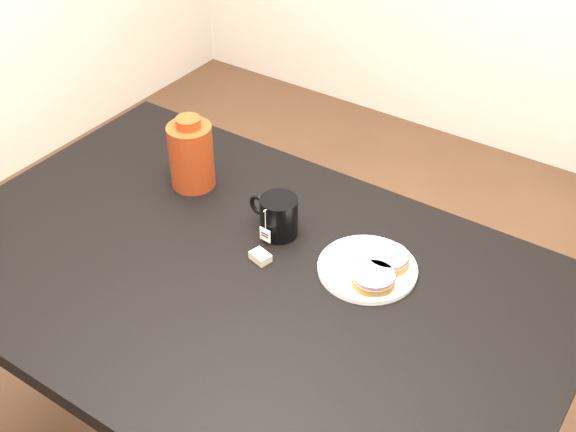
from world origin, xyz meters
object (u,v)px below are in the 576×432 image
(plate, at_px, (367,268))
(table, at_px, (243,299))
(bagel_front, at_px, (373,278))
(bagel_back, at_px, (387,259))
(teabag_pouch, at_px, (260,257))
(bagel_package, at_px, (191,155))
(mug, at_px, (278,216))

(plate, bearing_deg, table, -145.21)
(plate, height_order, bagel_front, bagel_front)
(bagel_back, distance_m, bagel_front, 0.07)
(plate, xyz_separation_m, bagel_back, (0.03, 0.03, 0.02))
(plate, distance_m, bagel_front, 0.06)
(plate, relative_size, teabag_pouch, 4.82)
(bagel_back, bearing_deg, bagel_front, -85.83)
(plate, height_order, bagel_back, bagel_back)
(teabag_pouch, bearing_deg, bagel_package, 155.30)
(bagel_front, xyz_separation_m, teabag_pouch, (-0.25, -0.06, -0.02))
(bagel_front, bearing_deg, bagel_back, 94.17)
(table, xyz_separation_m, bagel_package, (-0.30, 0.20, 0.17))
(plate, distance_m, bagel_back, 0.05)
(bagel_package, bearing_deg, teabag_pouch, -24.70)
(bagel_package, bearing_deg, bagel_back, -0.92)
(table, distance_m, bagel_front, 0.31)
(table, bearing_deg, mug, 93.41)
(bagel_back, distance_m, mug, 0.27)
(table, distance_m, bagel_back, 0.34)
(bagel_back, height_order, bagel_front, same)
(bagel_back, bearing_deg, bagel_package, 179.08)
(mug, bearing_deg, plate, 4.66)
(table, height_order, mug, mug)
(bagel_front, bearing_deg, bagel_package, 171.75)
(table, xyz_separation_m, bagel_back, (0.26, 0.19, 0.11))
(mug, xyz_separation_m, bagel_package, (-0.29, 0.04, 0.04))
(mug, bearing_deg, bagel_package, 175.76)
(bagel_back, height_order, bagel_package, bagel_package)
(table, relative_size, bagel_back, 11.62)
(bagel_package, bearing_deg, bagel_front, -8.25)
(table, relative_size, mug, 10.49)
(bagel_front, distance_m, bagel_package, 0.57)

